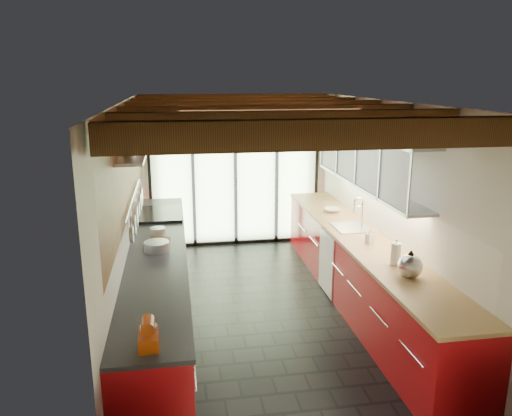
% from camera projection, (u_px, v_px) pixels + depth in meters
% --- Properties ---
extents(ground, '(5.50, 5.50, 0.00)m').
position_uv_depth(ground, '(263.00, 311.00, 6.32)').
color(ground, black).
rests_on(ground, ground).
extents(room_shell, '(5.50, 5.50, 5.50)m').
position_uv_depth(room_shell, '(263.00, 184.00, 5.90)').
color(room_shell, silver).
rests_on(room_shell, ground).
extents(ceiling_beams, '(3.14, 5.06, 4.90)m').
position_uv_depth(ceiling_beams, '(258.00, 112.00, 6.06)').
color(ceiling_beams, '#593316').
rests_on(ceiling_beams, ground).
extents(glass_door, '(2.95, 0.10, 2.90)m').
position_uv_depth(glass_door, '(235.00, 151.00, 8.47)').
color(glass_door, '#C6EAAD').
rests_on(glass_door, ground).
extents(left_counter, '(0.68, 5.00, 0.92)m').
position_uv_depth(left_counter, '(159.00, 284.00, 6.01)').
color(left_counter, '#AB0E14').
rests_on(left_counter, ground).
extents(range_stove, '(0.66, 0.90, 0.97)m').
position_uv_depth(range_stove, '(161.00, 245.00, 7.39)').
color(range_stove, silver).
rests_on(range_stove, ground).
extents(right_counter, '(0.68, 5.00, 0.92)m').
position_uv_depth(right_counter, '(360.00, 271.00, 6.41)').
color(right_counter, '#AB0E14').
rests_on(right_counter, ground).
extents(sink_assembly, '(0.45, 0.52, 0.43)m').
position_uv_depth(sink_assembly, '(352.00, 225.00, 6.66)').
color(sink_assembly, silver).
rests_on(sink_assembly, right_counter).
extents(upper_cabinets_right, '(0.34, 3.00, 3.00)m').
position_uv_depth(upper_cabinets_right, '(369.00, 160.00, 6.36)').
color(upper_cabinets_right, silver).
rests_on(upper_cabinets_right, ground).
extents(left_wall_fixtures, '(0.28, 2.60, 0.96)m').
position_uv_depth(left_wall_fixtures, '(137.00, 171.00, 5.87)').
color(left_wall_fixtures, silver).
rests_on(left_wall_fixtures, ground).
extents(stand_mixer, '(0.15, 0.26, 0.24)m').
position_uv_depth(stand_mixer, '(149.00, 334.00, 3.73)').
color(stand_mixer, '#AD3B0D').
rests_on(stand_mixer, left_counter).
extents(pot_large, '(0.20, 0.20, 0.12)m').
position_uv_depth(pot_large, '(158.00, 232.00, 6.27)').
color(pot_large, silver).
rests_on(pot_large, left_counter).
extents(pot_small, '(0.31, 0.31, 0.11)m').
position_uv_depth(pot_small, '(157.00, 246.00, 5.77)').
color(pot_small, silver).
rests_on(pot_small, left_counter).
extents(cutting_board, '(0.31, 0.39, 0.03)m').
position_uv_depth(cutting_board, '(158.00, 243.00, 6.03)').
color(cutting_board, brown).
rests_on(cutting_board, left_counter).
extents(kettle, '(0.31, 0.34, 0.30)m').
position_uv_depth(kettle, '(410.00, 265.00, 5.01)').
color(kettle, silver).
rests_on(kettle, right_counter).
extents(paper_towel, '(0.13, 0.13, 0.29)m').
position_uv_depth(paper_towel, '(396.00, 254.00, 5.33)').
color(paper_towel, white).
rests_on(paper_towel, right_counter).
extents(soap_bottle, '(0.10, 0.10, 0.18)m').
position_uv_depth(soap_bottle, '(370.00, 236.00, 6.03)').
color(soap_bottle, silver).
rests_on(soap_bottle, right_counter).
extents(bowl, '(0.27, 0.27, 0.06)m').
position_uv_depth(bowl, '(332.00, 210.00, 7.44)').
color(bowl, silver).
rests_on(bowl, right_counter).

